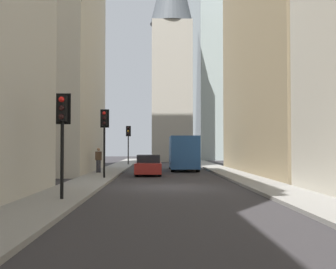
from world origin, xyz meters
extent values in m
plane|color=#302D30|center=(0.00, 0.00, 0.00)|extent=(135.00, 135.00, 0.00)
cube|color=gray|center=(0.00, 4.50, 0.07)|extent=(90.00, 2.20, 0.14)
cube|color=gray|center=(0.00, -4.50, 0.07)|extent=(90.00, 2.20, 0.14)
cube|color=#A8A091|center=(36.59, -1.22, 9.48)|extent=(5.41, 5.41, 18.97)
cube|color=#285699|center=(13.62, -1.40, 1.54)|extent=(4.60, 2.25, 2.60)
cube|color=#38383D|center=(16.82, -1.40, 1.19)|extent=(1.90, 2.25, 1.90)
cube|color=black|center=(16.82, -1.40, 1.79)|extent=(1.92, 2.09, 0.64)
cylinder|color=black|center=(16.82, -2.38, 0.44)|extent=(0.88, 0.28, 0.88)
cylinder|color=black|center=(16.82, -0.41, 0.44)|extent=(0.88, 0.28, 0.88)
cylinder|color=black|center=(12.22, -2.38, 0.44)|extent=(0.88, 0.28, 0.88)
cylinder|color=black|center=(12.22, -0.41, 0.44)|extent=(0.88, 0.28, 0.88)
cube|color=maroon|center=(8.71, 1.40, 0.53)|extent=(4.30, 1.78, 0.70)
cube|color=black|center=(8.91, 1.40, 1.15)|extent=(2.10, 1.58, 0.54)
cylinder|color=black|center=(7.36, 0.62, 0.32)|extent=(0.64, 0.22, 0.64)
cylinder|color=black|center=(7.36, 2.18, 0.32)|extent=(0.64, 0.22, 0.64)
cylinder|color=black|center=(10.06, 0.62, 0.32)|extent=(0.64, 0.22, 0.64)
cylinder|color=black|center=(10.06, 2.18, 0.32)|extent=(0.64, 0.22, 0.64)
cylinder|color=black|center=(-5.51, 4.16, 1.50)|extent=(0.12, 0.12, 2.73)
cube|color=black|center=(-5.51, 4.16, 3.32)|extent=(0.28, 0.32, 0.90)
cube|color=black|center=(-5.36, 4.16, 3.32)|extent=(0.03, 0.52, 1.10)
sphere|color=red|center=(-5.67, 4.16, 3.62)|extent=(0.20, 0.20, 0.20)
sphere|color=black|center=(-5.67, 4.16, 3.32)|extent=(0.20, 0.20, 0.20)
sphere|color=black|center=(-5.67, 4.16, 3.02)|extent=(0.20, 0.20, 0.20)
cylinder|color=black|center=(4.60, 3.96, 1.68)|extent=(0.12, 0.12, 3.09)
cube|color=black|center=(4.60, 3.96, 3.68)|extent=(0.28, 0.32, 0.90)
cube|color=black|center=(4.75, 3.96, 3.68)|extent=(0.03, 0.52, 1.10)
sphere|color=red|center=(4.44, 3.96, 3.98)|extent=(0.20, 0.20, 0.20)
sphere|color=black|center=(4.44, 3.96, 3.68)|extent=(0.20, 0.20, 0.20)
sphere|color=black|center=(4.44, 3.96, 3.38)|extent=(0.20, 0.20, 0.20)
cylinder|color=black|center=(23.46, 3.83, 1.67)|extent=(0.12, 0.12, 3.06)
cube|color=black|center=(23.46, 3.83, 3.65)|extent=(0.28, 0.32, 0.90)
cube|color=black|center=(23.62, 3.83, 3.65)|extent=(0.03, 0.52, 1.10)
sphere|color=black|center=(23.30, 3.83, 3.95)|extent=(0.20, 0.20, 0.20)
sphere|color=orange|center=(23.30, 3.83, 3.65)|extent=(0.20, 0.20, 0.20)
sphere|color=black|center=(23.30, 3.83, 3.35)|extent=(0.20, 0.20, 0.20)
cylinder|color=#33333D|center=(9.54, 4.91, 0.58)|extent=(0.16, 0.16, 0.88)
cylinder|color=#33333D|center=(9.54, 5.08, 0.58)|extent=(0.16, 0.16, 0.88)
cube|color=#4C3828|center=(9.54, 4.99, 1.33)|extent=(0.26, 0.44, 0.61)
sphere|color=#936B4C|center=(9.54, 4.99, 1.79)|extent=(0.22, 0.22, 0.22)
camera|label=1|loc=(-20.11, 0.83, 1.95)|focal=44.16mm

